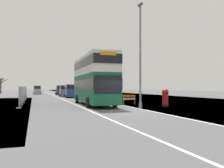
{
  "coord_description": "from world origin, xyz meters",
  "views": [
    {
      "loc": [
        -6.72,
        -17.1,
        1.9
      ],
      "look_at": [
        0.67,
        4.81,
        2.2
      ],
      "focal_mm": 37.34,
      "sensor_mm": 36.0,
      "label": 1
    }
  ],
  "objects_px": {
    "roadworks_barrier": "(129,99)",
    "car_far_side": "(37,90)",
    "double_decker_bus": "(94,79)",
    "car_receding_far": "(60,90)",
    "lamppost_foreground": "(140,58)",
    "red_pillar_postbox": "(165,97)",
    "car_receding_mid": "(64,91)",
    "car_oncoming_near": "(70,91)"
  },
  "relations": [
    {
      "from": "lamppost_foreground",
      "to": "car_oncoming_near",
      "type": "bearing_deg",
      "value": 97.1
    },
    {
      "from": "roadworks_barrier",
      "to": "car_far_side",
      "type": "bearing_deg",
      "value": 102.1
    },
    {
      "from": "double_decker_bus",
      "to": "lamppost_foreground",
      "type": "height_order",
      "value": "lamppost_foreground"
    },
    {
      "from": "car_receding_mid",
      "to": "car_receding_far",
      "type": "bearing_deg",
      "value": 88.96
    },
    {
      "from": "lamppost_foreground",
      "to": "roadworks_barrier",
      "type": "distance_m",
      "value": 5.64
    },
    {
      "from": "double_decker_bus",
      "to": "red_pillar_postbox",
      "type": "bearing_deg",
      "value": -36.48
    },
    {
      "from": "roadworks_barrier",
      "to": "car_far_side",
      "type": "height_order",
      "value": "car_far_side"
    },
    {
      "from": "car_receding_mid",
      "to": "car_far_side",
      "type": "bearing_deg",
      "value": 107.24
    },
    {
      "from": "double_decker_bus",
      "to": "lamppost_foreground",
      "type": "distance_m",
      "value": 6.13
    },
    {
      "from": "double_decker_bus",
      "to": "car_receding_mid",
      "type": "relative_size",
      "value": 2.89
    },
    {
      "from": "roadworks_barrier",
      "to": "car_receding_mid",
      "type": "distance_m",
      "value": 25.32
    },
    {
      "from": "double_decker_bus",
      "to": "car_far_side",
      "type": "relative_size",
      "value": 2.56
    },
    {
      "from": "lamppost_foreground",
      "to": "roadworks_barrier",
      "type": "xyz_separation_m",
      "value": [
        0.63,
        4.07,
        -3.85
      ]
    },
    {
      "from": "car_receding_far",
      "to": "car_oncoming_near",
      "type": "bearing_deg",
      "value": -89.44
    },
    {
      "from": "car_receding_mid",
      "to": "car_far_side",
      "type": "distance_m",
      "value": 16.93
    },
    {
      "from": "red_pillar_postbox",
      "to": "double_decker_bus",
      "type": "bearing_deg",
      "value": 143.52
    },
    {
      "from": "car_receding_far",
      "to": "roadworks_barrier",
      "type": "bearing_deg",
      "value": -83.97
    },
    {
      "from": "double_decker_bus",
      "to": "red_pillar_postbox",
      "type": "xyz_separation_m",
      "value": [
        5.99,
        -4.43,
        -1.75
      ]
    },
    {
      "from": "lamppost_foreground",
      "to": "car_far_side",
      "type": "relative_size",
      "value": 2.19
    },
    {
      "from": "double_decker_bus",
      "to": "car_receding_mid",
      "type": "height_order",
      "value": "double_decker_bus"
    },
    {
      "from": "car_receding_mid",
      "to": "car_far_side",
      "type": "relative_size",
      "value": 0.88
    },
    {
      "from": "car_oncoming_near",
      "to": "double_decker_bus",
      "type": "bearing_deg",
      "value": -90.72
    },
    {
      "from": "car_far_side",
      "to": "red_pillar_postbox",
      "type": "bearing_deg",
      "value": -76.05
    },
    {
      "from": "red_pillar_postbox",
      "to": "car_oncoming_near",
      "type": "distance_m",
      "value": 23.12
    },
    {
      "from": "red_pillar_postbox",
      "to": "car_oncoming_near",
      "type": "height_order",
      "value": "car_oncoming_near"
    },
    {
      "from": "lamppost_foreground",
      "to": "car_receding_far",
      "type": "height_order",
      "value": "lamppost_foreground"
    },
    {
      "from": "car_receding_mid",
      "to": "car_receding_far",
      "type": "distance_m",
      "value": 9.41
    },
    {
      "from": "double_decker_bus",
      "to": "roadworks_barrier",
      "type": "distance_m",
      "value": 4.34
    },
    {
      "from": "lamppost_foreground",
      "to": "car_receding_far",
      "type": "xyz_separation_m",
      "value": [
        -3.01,
        38.5,
        -3.42
      ]
    },
    {
      "from": "roadworks_barrier",
      "to": "car_oncoming_near",
      "type": "bearing_deg",
      "value": 100.46
    },
    {
      "from": "double_decker_bus",
      "to": "car_receding_far",
      "type": "xyz_separation_m",
      "value": [
        0.07,
        33.52,
        -1.63
      ]
    },
    {
      "from": "roadworks_barrier",
      "to": "car_receding_mid",
      "type": "xyz_separation_m",
      "value": [
        -3.81,
        25.02,
        0.34
      ]
    },
    {
      "from": "double_decker_bus",
      "to": "car_far_side",
      "type": "bearing_deg",
      "value": 97.24
    },
    {
      "from": "lamppost_foreground",
      "to": "car_receding_mid",
      "type": "relative_size",
      "value": 2.48
    },
    {
      "from": "red_pillar_postbox",
      "to": "roadworks_barrier",
      "type": "distance_m",
      "value": 4.2
    },
    {
      "from": "double_decker_bus",
      "to": "lamppost_foreground",
      "type": "bearing_deg",
      "value": -58.27
    },
    {
      "from": "car_oncoming_near",
      "to": "car_receding_far",
      "type": "bearing_deg",
      "value": 90.56
    },
    {
      "from": "roadworks_barrier",
      "to": "car_receding_mid",
      "type": "relative_size",
      "value": 0.42
    },
    {
      "from": "red_pillar_postbox",
      "to": "car_receding_far",
      "type": "xyz_separation_m",
      "value": [
        -5.92,
        37.94,
        0.11
      ]
    },
    {
      "from": "roadworks_barrier",
      "to": "lamppost_foreground",
      "type": "bearing_deg",
      "value": -98.76
    },
    {
      "from": "car_far_side",
      "to": "roadworks_barrier",
      "type": "bearing_deg",
      "value": -77.9
    },
    {
      "from": "roadworks_barrier",
      "to": "car_far_side",
      "type": "distance_m",
      "value": 42.13
    }
  ]
}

